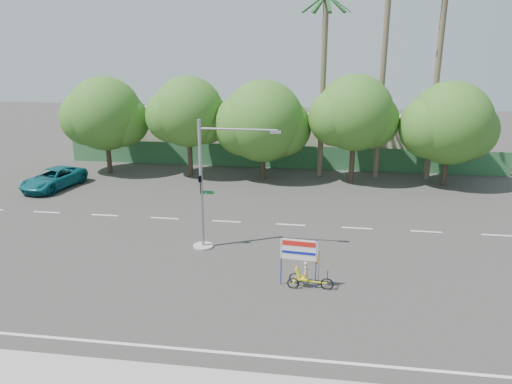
# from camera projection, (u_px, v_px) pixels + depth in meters

# --- Properties ---
(ground) EXTENTS (120.00, 120.00, 0.00)m
(ground) POSITION_uv_depth(u_px,v_px,m) (235.00, 284.00, 23.18)
(ground) COLOR #33302D
(ground) RESTS_ON ground
(fence) EXTENTS (38.00, 0.08, 2.00)m
(fence) POSITION_uv_depth(u_px,v_px,m) (280.00, 157.00, 43.18)
(fence) COLOR #336B3D
(fence) RESTS_ON ground
(building_left) EXTENTS (12.00, 8.00, 4.00)m
(building_left) POSITION_uv_depth(u_px,v_px,m) (182.00, 133.00, 48.47)
(building_left) COLOR #BDB296
(building_left) RESTS_ON ground
(building_right) EXTENTS (14.00, 8.00, 3.60)m
(building_right) POSITION_uv_depth(u_px,v_px,m) (370.00, 140.00, 46.12)
(building_right) COLOR #BDB296
(building_right) RESTS_ON ground
(tree_far_left) EXTENTS (7.14, 6.00, 7.96)m
(tree_far_left) POSITION_uv_depth(u_px,v_px,m) (105.00, 116.00, 40.63)
(tree_far_left) COLOR #473828
(tree_far_left) RESTS_ON ground
(tree_left) EXTENTS (6.66, 5.60, 8.07)m
(tree_left) POSITION_uv_depth(u_px,v_px,m) (188.00, 114.00, 39.60)
(tree_left) COLOR #473828
(tree_left) RESTS_ON ground
(tree_center) EXTENTS (7.62, 6.40, 7.85)m
(tree_center) POSITION_uv_depth(u_px,v_px,m) (263.00, 124.00, 38.98)
(tree_center) COLOR #473828
(tree_center) RESTS_ON ground
(tree_right) EXTENTS (6.90, 5.80, 8.36)m
(tree_right) POSITION_uv_depth(u_px,v_px,m) (354.00, 116.00, 37.81)
(tree_right) COLOR #473828
(tree_right) RESTS_ON ground
(tree_far_right) EXTENTS (7.38, 6.20, 7.94)m
(tree_far_right) POSITION_uv_depth(u_px,v_px,m) (449.00, 126.00, 37.05)
(tree_far_right) COLOR #473828
(tree_far_right) RESTS_ON ground
(palm_tall) EXTENTS (3.73, 3.79, 17.45)m
(palm_tall) POSITION_uv_depth(u_px,v_px,m) (385.00, 44.00, 37.37)
(palm_tall) COLOR #70604C
(palm_tall) RESTS_ON ground
(palm_mid) EXTENTS (3.73, 3.79, 15.45)m
(palm_mid) POSITION_uv_depth(u_px,v_px,m) (439.00, 59.00, 37.16)
(palm_mid) COLOR #70604C
(palm_mid) RESTS_ON ground
(palm_short) EXTENTS (3.73, 3.79, 14.45)m
(palm_short) POSITION_uv_depth(u_px,v_px,m) (324.00, 65.00, 38.46)
(palm_short) COLOR #70604C
(palm_short) RESTS_ON ground
(traffic_signal) EXTENTS (4.72, 1.10, 7.00)m
(traffic_signal) POSITION_uv_depth(u_px,v_px,m) (207.00, 197.00, 26.36)
(traffic_signal) COLOR gray
(traffic_signal) RESTS_ON ground
(trike_billboard) EXTENTS (2.47, 0.66, 2.44)m
(trike_billboard) POSITION_uv_depth(u_px,v_px,m) (303.00, 267.00, 22.68)
(trike_billboard) COLOR black
(trike_billboard) RESTS_ON ground
(pickup_truck) EXTENTS (3.59, 5.80, 1.50)m
(pickup_truck) POSITION_uv_depth(u_px,v_px,m) (53.00, 179.00, 37.54)
(pickup_truck) COLOR #0E5C68
(pickup_truck) RESTS_ON ground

